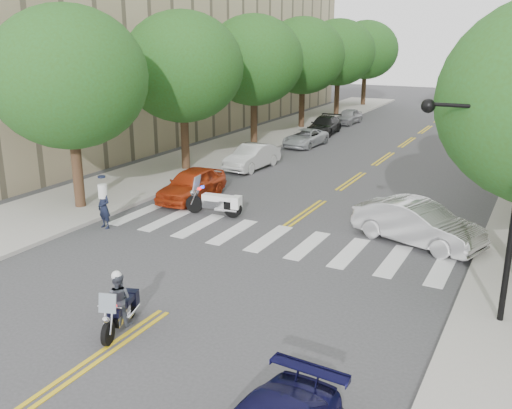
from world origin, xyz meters
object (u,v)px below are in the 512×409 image
Objects in this scene: officer_standing at (104,207)px; convertible at (417,223)px; motorcycle_parked at (218,203)px; motorcycle_police at (119,303)px.

convertible is (11.13, 3.87, -0.07)m from officer_standing.
convertible is at bearing -93.09° from motorcycle_parked.
motorcycle_police is 11.11m from convertible.
officer_standing reaches higher than motorcycle_parked.
motorcycle_parked is at bearing 112.14° from convertible.
motorcycle_parked is at bearing -92.00° from motorcycle_police.
motorcycle_parked reaches higher than convertible.
motorcycle_parked is 1.49× the size of officer_standing.
convertible is at bearing -136.90° from motorcycle_police.
motorcycle_police is at bearing 169.69° from convertible.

